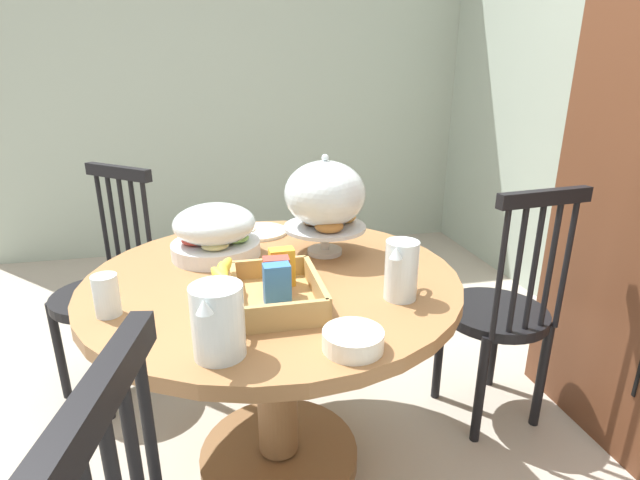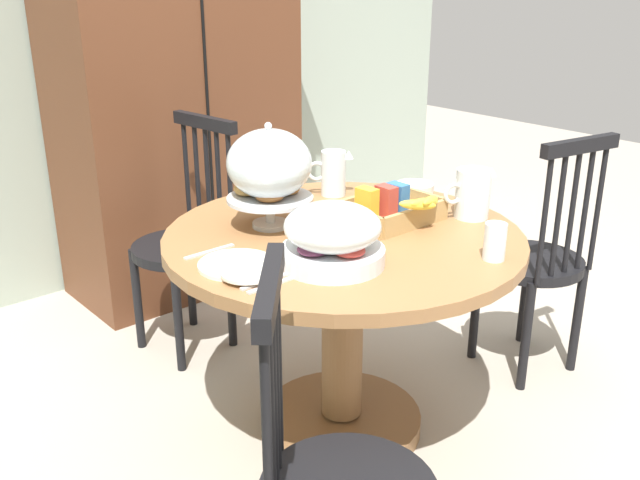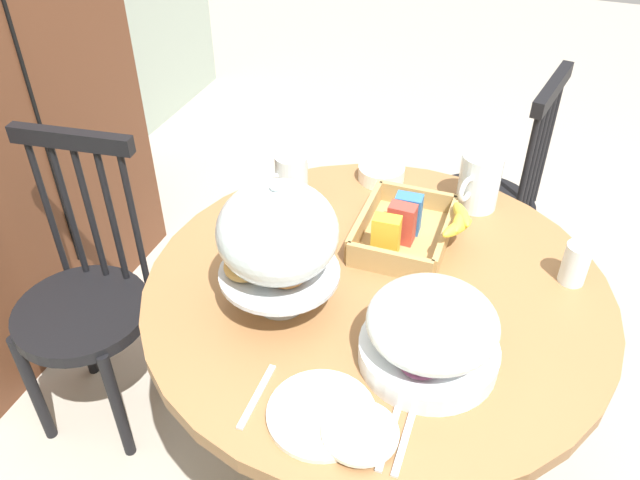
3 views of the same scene
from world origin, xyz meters
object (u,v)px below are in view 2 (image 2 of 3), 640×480
Objects in this scene: wooden_armoire at (175,90)px; pastry_stand_with_dome at (269,168)px; china_plate_large at (237,264)px; windsor_chair_by_cabinet at (186,246)px; orange_juice_pitcher at (333,175)px; dining_table at (343,296)px; windsor_chair_near_window at (536,264)px; drinking_glass at (495,242)px; cereal_basket at (393,209)px; milk_pitcher at (472,196)px; cereal_bowl at (415,189)px; fruit_platter_covered at (333,236)px; china_plate_small at (248,272)px.

pastry_stand_with_dome is (-0.41, -1.28, -0.05)m from wooden_armoire.
china_plate_large is (-0.27, -0.20, -0.19)m from pastry_stand_with_dome.
windsor_chair_by_cabinet is 0.73m from orange_juice_pitcher.
dining_table is 1.18× the size of windsor_chair_near_window.
pastry_stand_with_dome reaches higher than drinking_glass.
pastry_stand_with_dome is 1.09× the size of cereal_basket.
cereal_bowl is (0.04, 0.29, -0.05)m from milk_pitcher.
china_plate_large is at bearing -171.98° from cereal_bowl.
fruit_platter_covered reaches higher than cereal_bowl.
dining_table is 0.40m from fruit_platter_covered.
dining_table is 5.23× the size of china_plate_large.
dining_table is at bearing -165.50° from cereal_bowl.
wooden_armoire reaches higher than pastry_stand_with_dome.
cereal_bowl is at bearing -7.19° from pastry_stand_with_dome.
drinking_glass is (0.38, -0.28, -0.03)m from fruit_platter_covered.
china_plate_small reaches higher than dining_table.
dining_table is at bearing -54.70° from pastry_stand_with_dome.
china_plate_large is (-0.34, -0.88, 0.29)m from windsor_chair_by_cabinet.
wooden_armoire reaches higher than cereal_basket.
milk_pitcher is at bearing -5.36° from china_plate_small.
orange_juice_pitcher is at bearing 110.28° from milk_pitcher.
wooden_armoire is at bearing 87.39° from drinking_glass.
pastry_stand_with_dome reaches higher than dining_table.
cereal_bowl is at bearing 23.42° from fruit_platter_covered.
wooden_armoire reaches higher than windsor_chair_by_cabinet.
cereal_basket is (0.27, -0.90, 0.33)m from windsor_chair_by_cabinet.
dining_table is 5.94× the size of milk_pitcher.
drinking_glass is (-0.07, -0.77, -0.02)m from orange_juice_pitcher.
windsor_chair_by_cabinet reaches higher than milk_pitcher.
drinking_glass is at bearing -117.22° from cereal_bowl.
dining_table is 7.67× the size of china_plate_small.
wooden_armoire is at bearing 74.18° from fruit_platter_covered.
china_plate_small reaches higher than china_plate_large.
windsor_chair_near_window is 6.50× the size of china_plate_small.
dining_table is at bearing 0.42° from china_plate_large.
orange_juice_pitcher is at bearing 85.02° from drinking_glass.
china_plate_small is (-0.36, -0.96, 0.30)m from windsor_chair_by_cabinet.
fruit_platter_covered is at bearing -37.61° from china_plate_large.
windsor_chair_near_window and windsor_chair_by_cabinet have the same top height.
fruit_platter_covered is at bearing -105.82° from wooden_armoire.
windsor_chair_near_window reaches higher than orange_juice_pitcher.
milk_pitcher reaches higher than dining_table.
dining_table is at bearing 40.16° from fruit_platter_covered.
drinking_glass is at bearing -36.86° from china_plate_large.
cereal_basket is (0.39, 0.14, -0.04)m from fruit_platter_covered.
pastry_stand_with_dome is 2.05× the size of orange_juice_pitcher.
orange_juice_pitcher is 0.31m from cereal_bowl.
cereal_basket is 0.42m from drinking_glass.
wooden_armoire is at bearing 65.27° from china_plate_large.
milk_pitcher is at bearing -98.32° from cereal_bowl.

